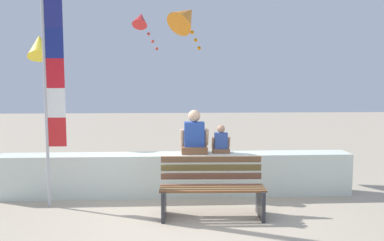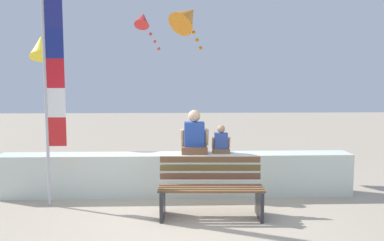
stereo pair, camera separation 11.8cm
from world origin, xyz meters
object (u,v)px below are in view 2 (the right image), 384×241
(flag_banner, at_px, (51,87))
(kite_yellow, at_px, (42,46))
(person_child, at_px, (221,142))
(person_adult, at_px, (194,136))
(park_bench, at_px, (211,189))
(kite_red, at_px, (143,20))
(kite_orange, at_px, (187,17))

(flag_banner, xyz_separation_m, kite_yellow, (-0.79, 1.97, 0.83))
(flag_banner, bearing_deg, person_child, 11.51)
(person_adult, bearing_deg, flag_banner, -166.19)
(park_bench, xyz_separation_m, kite_yellow, (-3.33, 2.56, 2.38))
(kite_yellow, relative_size, kite_red, 1.07)
(person_adult, bearing_deg, park_bench, -79.98)
(kite_orange, bearing_deg, flag_banner, -131.12)
(kite_orange, bearing_deg, kite_red, 142.05)
(person_adult, height_order, flag_banner, flag_banner)
(park_bench, height_order, kite_red, kite_red)
(person_child, distance_m, kite_red, 4.19)
(park_bench, xyz_separation_m, kite_orange, (-0.29, 3.17, 3.09))
(kite_red, bearing_deg, person_adult, -67.94)
(kite_yellow, bearing_deg, kite_red, 36.17)
(kite_yellow, height_order, kite_red, kite_red)
(park_bench, bearing_deg, kite_yellow, 142.51)
(person_adult, height_order, kite_orange, kite_orange)
(kite_red, bearing_deg, kite_yellow, -143.83)
(park_bench, xyz_separation_m, person_adult, (-0.20, 1.16, 0.65))
(person_adult, xyz_separation_m, kite_red, (-1.15, 2.84, 2.50))
(person_adult, bearing_deg, kite_yellow, 155.91)
(person_child, bearing_deg, kite_orange, 105.79)
(park_bench, height_order, flag_banner, flag_banner)
(park_bench, height_order, person_adult, person_adult)
(park_bench, bearing_deg, person_adult, 100.02)
(kite_orange, xyz_separation_m, kite_red, (-1.07, 0.83, 0.06))
(person_adult, bearing_deg, person_child, 0.04)
(park_bench, distance_m, person_child, 1.31)
(person_child, xyz_separation_m, kite_red, (-1.64, 2.84, 2.61))
(kite_orange, bearing_deg, person_child, -74.21)
(person_child, bearing_deg, flag_banner, -168.49)
(flag_banner, bearing_deg, park_bench, -12.91)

